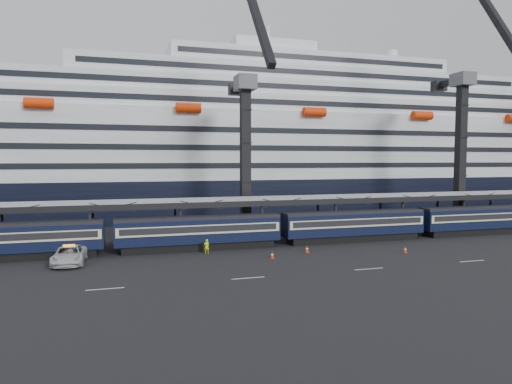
{
  "coord_description": "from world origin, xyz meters",
  "views": [
    {
      "loc": [
        -36.55,
        -42.17,
        10.4
      ],
      "look_at": [
        -21.13,
        10.0,
        6.6
      ],
      "focal_mm": 32.0,
      "sensor_mm": 36.0,
      "label": 1
    }
  ],
  "objects": [
    {
      "name": "ground",
      "position": [
        0.0,
        0.0,
        0.0
      ],
      "size": [
        260.0,
        260.0,
        0.0
      ],
      "primitive_type": "plane",
      "color": "black",
      "rests_on": "ground"
    },
    {
      "name": "train",
      "position": [
        -4.65,
        10.0,
        2.2
      ],
      "size": [
        133.05,
        3.0,
        4.05
      ],
      "color": "black",
      "rests_on": "ground"
    },
    {
      "name": "canopy",
      "position": [
        0.0,
        14.0,
        5.25
      ],
      "size": [
        130.0,
        6.25,
        5.53
      ],
      "color": "#9B9EA3",
      "rests_on": "ground"
    },
    {
      "name": "cruise_ship",
      "position": [
        -1.08,
        45.99,
        12.34
      ],
      "size": [
        214.09,
        28.84,
        34.0
      ],
      "color": "black",
      "rests_on": "ground"
    },
    {
      "name": "crane_dark_near",
      "position": [
        -20.0,
        18.59,
        11.93
      ],
      "size": [
        4.5,
        17.75,
        35.08
      ],
      "color": "#4B4F53",
      "rests_on": "ground"
    },
    {
      "name": "crane_dark_mid",
      "position": [
        15.0,
        17.59,
        13.36
      ],
      "size": [
        4.5,
        18.24,
        39.64
      ],
      "color": "#4B4F53",
      "rests_on": "ground"
    },
    {
      "name": "pickup_truck",
      "position": [
        -41.73,
        6.47,
        0.89
      ],
      "size": [
        3.17,
        6.53,
        1.79
      ],
      "primitive_type": "imported",
      "rotation": [
        0.0,
        0.0,
        -0.03
      ],
      "color": "silver",
      "rests_on": "ground"
    },
    {
      "name": "worker",
      "position": [
        -27.61,
        7.5,
        0.81
      ],
      "size": [
        0.62,
        0.43,
        1.63
      ],
      "primitive_type": "imported",
      "rotation": [
        0.0,
        0.0,
        3.22
      ],
      "color": "#DAFF0D",
      "rests_on": "ground"
    },
    {
      "name": "traffic_cone_a",
      "position": [
        -42.0,
        4.44,
        0.34
      ],
      "size": [
        0.35,
        0.35,
        0.69
      ],
      "color": "red",
      "rests_on": "ground"
    },
    {
      "name": "traffic_cone_b",
      "position": [
        -21.37,
        3.12,
        0.38
      ],
      "size": [
        0.38,
        0.38,
        0.77
      ],
      "color": "red",
      "rests_on": "ground"
    },
    {
      "name": "traffic_cone_c",
      "position": [
        -16.6,
        4.97,
        0.41
      ],
      "size": [
        0.42,
        0.42,
        0.83
      ],
      "color": "red",
      "rests_on": "ground"
    },
    {
      "name": "traffic_cone_d",
      "position": [
        -6.06,
        1.67,
        0.38
      ],
      "size": [
        0.38,
        0.38,
        0.76
      ],
      "color": "red",
      "rests_on": "ground"
    }
  ]
}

